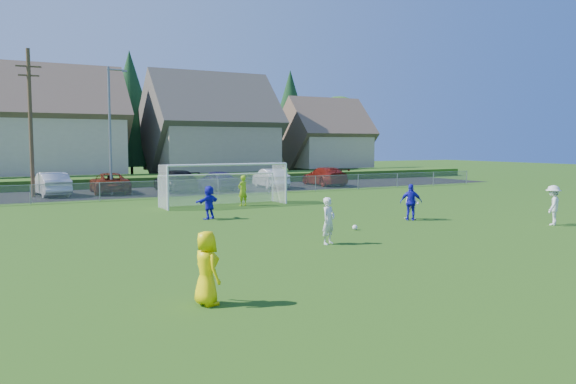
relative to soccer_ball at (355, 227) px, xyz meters
name	(u,v)px	position (x,y,z in m)	size (l,w,h in m)	color
ground	(399,250)	(-1.32, -4.49, -0.11)	(160.00, 160.00, 0.00)	#193D0C
asphalt_lot	(168,191)	(-1.32, 23.01, -0.10)	(60.00, 60.00, 0.00)	black
grass_embankment	(143,180)	(-1.32, 30.51, 0.29)	(70.00, 6.00, 0.80)	#1E420F
soccer_ball	(355,227)	(0.00, 0.00, 0.00)	(0.22, 0.22, 0.22)	white
referee	(206,268)	(-9.37, -7.49, 0.73)	(0.82, 0.54, 1.69)	#FFE205
player_white_a	(329,221)	(-2.79, -2.30, 0.74)	(0.62, 0.41, 1.71)	silver
player_white_b	(412,204)	(4.33, 1.42, 0.63)	(0.72, 0.56, 1.48)	silver
player_white_c	(553,205)	(8.63, -3.03, 0.78)	(1.16, 0.66, 1.79)	silver
player_blue_a	(411,202)	(4.09, 1.20, 0.76)	(1.02, 0.42, 1.73)	#1713BA
player_blue_b	(209,202)	(-4.21, 6.19, 0.70)	(1.50, 0.48, 1.62)	#1713BA
goalkeeper	(243,191)	(-0.41, 10.76, 0.78)	(0.65, 0.43, 1.79)	#A4D118
car_b	(51,184)	(-9.64, 22.90, 0.71)	(1.74, 4.99, 1.65)	silver
car_c	(110,183)	(-5.61, 23.23, 0.64)	(2.48, 5.38, 1.50)	#641E0B
car_d	(176,181)	(-0.86, 22.36, 0.71)	(2.29, 5.63, 1.63)	black
car_e	(217,180)	(2.27, 21.81, 0.68)	(1.86, 4.61, 1.57)	#1D164E
car_f	(271,178)	(7.08, 22.03, 0.68)	(1.67, 4.78, 1.57)	silver
car_g	(325,176)	(12.43, 22.17, 0.68)	(2.23, 5.48, 1.59)	maroon
soccer_goal	(223,178)	(-1.32, 11.56, 1.52)	(7.42, 1.90, 2.50)	white
chainlink_fence	(191,188)	(-1.32, 17.51, 0.52)	(52.06, 0.06, 1.20)	gray
streetlight	(111,127)	(-5.77, 21.51, 4.73)	(1.38, 0.18, 9.00)	slate
utility_pole	(31,121)	(-10.82, 22.51, 5.04)	(1.60, 0.26, 10.00)	#473321
houses_row	(143,107)	(0.65, 37.97, 7.22)	(53.90, 11.45, 13.27)	tan
tree_row	(120,114)	(-0.27, 44.24, 6.80)	(65.98, 12.36, 13.80)	#382616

